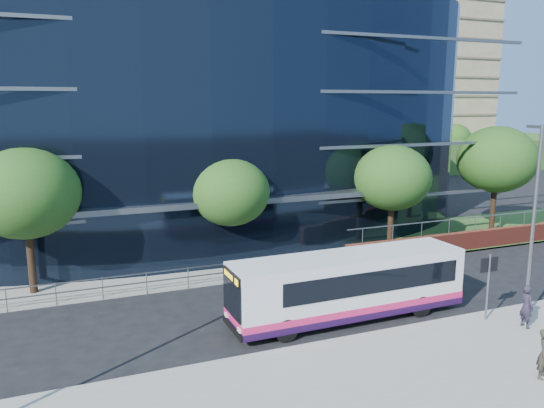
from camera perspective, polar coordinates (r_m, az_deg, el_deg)
name	(u,v)px	position (r m, az deg, el deg)	size (l,w,h in m)	color
ground	(371,325)	(22.71, 10.59, -12.62)	(200.00, 200.00, 0.00)	black
pavement_near	(454,381)	(19.10, 19.02, -17.57)	(80.00, 8.00, 0.15)	gray
kerb	(385,332)	(21.92, 12.03, -13.35)	(80.00, 0.25, 0.16)	gray
yellow_line_outer	(382,332)	(22.10, 11.73, -13.34)	(80.00, 0.08, 0.01)	gold
yellow_line_inner	(380,331)	(22.21, 11.51, -13.20)	(80.00, 0.08, 0.01)	gold
far_forecourt	(172,265)	(30.33, -10.69, -6.46)	(50.00, 8.00, 0.10)	gray
glass_office	(169,116)	(39.04, -11.07, 9.23)	(44.00, 23.10, 16.00)	black
guard_railings	(146,278)	(26.02, -13.36, -7.72)	(24.00, 0.05, 1.10)	slate
apartment_block	(351,89)	(86.40, 8.50, 12.17)	(60.00, 42.00, 30.00)	#2D511E
street_sign	(489,273)	(23.49, 22.28, -6.89)	(0.85, 0.09, 2.80)	slate
tree_far_a	(25,194)	(26.84, -25.00, 1.01)	(4.95, 4.95, 6.98)	black
tree_far_b	(230,192)	(28.65, -4.50, 1.25)	(4.29, 4.29, 6.05)	black
tree_far_c	(393,178)	(32.54, 12.84, 2.74)	(4.62, 4.62, 6.51)	black
tree_far_d	(497,160)	(38.98, 23.03, 4.42)	(5.28, 5.28, 7.44)	black
tree_dist_e	(364,139)	(67.64, 9.83, 6.95)	(4.62, 4.62, 6.51)	black
tree_dist_f	(455,137)	(78.75, 19.09, 6.81)	(4.29, 4.29, 6.05)	black
streetlight_east	(533,218)	(23.61, 26.29, -1.37)	(0.15, 0.77, 8.00)	slate
city_bus	(350,285)	(22.68, 8.40, -8.60)	(10.29, 2.51, 2.77)	silver
pedestrian	(526,306)	(23.69, 25.69, -9.87)	(0.64, 0.42, 1.76)	#231E2D
pedestrian_b	(544,354)	(19.88, 27.25, -14.15)	(0.61, 0.40, 1.66)	#302921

